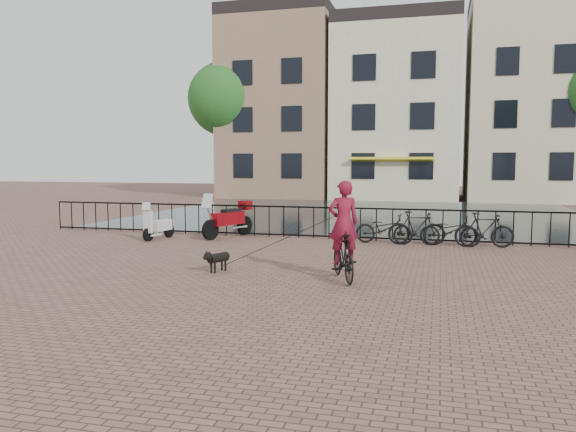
% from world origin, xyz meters
% --- Properties ---
extents(ground, '(100.00, 100.00, 0.00)m').
position_xyz_m(ground, '(0.00, 0.00, 0.00)').
color(ground, brown).
rests_on(ground, ground).
extents(canal_water, '(20.00, 20.00, 0.00)m').
position_xyz_m(canal_water, '(0.00, 17.30, 0.00)').
color(canal_water, black).
rests_on(canal_water, ground).
extents(railing, '(20.00, 0.05, 1.02)m').
position_xyz_m(railing, '(0.00, 8.00, 0.50)').
color(railing, black).
rests_on(railing, ground).
extents(canal_house_left, '(7.50, 9.00, 12.80)m').
position_xyz_m(canal_house_left, '(-7.50, 30.00, 6.40)').
color(canal_house_left, '#8B6A51').
rests_on(canal_house_left, ground).
extents(canal_house_mid, '(8.00, 9.50, 11.80)m').
position_xyz_m(canal_house_mid, '(0.50, 30.00, 5.90)').
color(canal_house_mid, beige).
rests_on(canal_house_mid, ground).
extents(canal_house_right, '(7.00, 9.00, 13.30)m').
position_xyz_m(canal_house_right, '(8.50, 30.00, 6.65)').
color(canal_house_right, beige).
rests_on(canal_house_right, ground).
extents(tree_far_left, '(5.04, 5.04, 9.27)m').
position_xyz_m(tree_far_left, '(-11.00, 27.00, 6.73)').
color(tree_far_left, black).
rests_on(tree_far_left, ground).
extents(cyclist, '(1.15, 1.83, 2.42)m').
position_xyz_m(cyclist, '(1.49, 1.88, 0.92)').
color(cyclist, black).
rests_on(cyclist, ground).
extents(dog, '(0.51, 0.79, 0.51)m').
position_xyz_m(dog, '(-1.36, 2.04, 0.25)').
color(dog, black).
rests_on(dog, ground).
extents(motorcycle, '(1.26, 2.13, 1.50)m').
position_xyz_m(motorcycle, '(-3.25, 7.51, 0.75)').
color(motorcycle, maroon).
rests_on(motorcycle, ground).
extents(scooter, '(0.60, 1.38, 1.24)m').
position_xyz_m(scooter, '(-5.20, 6.50, 0.62)').
color(scooter, silver).
rests_on(scooter, ground).
extents(parked_bike_0, '(1.76, 0.74, 0.90)m').
position_xyz_m(parked_bike_0, '(1.80, 7.40, 0.45)').
color(parked_bike_0, black).
rests_on(parked_bike_0, ground).
extents(parked_bike_1, '(1.70, 0.64, 1.00)m').
position_xyz_m(parked_bike_1, '(2.75, 7.40, 0.50)').
color(parked_bike_1, black).
rests_on(parked_bike_1, ground).
extents(parked_bike_2, '(1.77, 0.77, 0.90)m').
position_xyz_m(parked_bike_2, '(3.70, 7.40, 0.45)').
color(parked_bike_2, black).
rests_on(parked_bike_2, ground).
extents(parked_bike_3, '(1.70, 0.64, 1.00)m').
position_xyz_m(parked_bike_3, '(4.65, 7.40, 0.50)').
color(parked_bike_3, black).
rests_on(parked_bike_3, ground).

